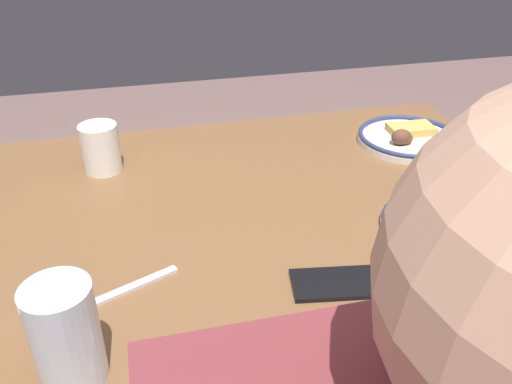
# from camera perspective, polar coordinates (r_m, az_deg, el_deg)

# --- Properties ---
(dining_table) EXTENTS (1.23, 0.87, 0.76)m
(dining_table) POSITION_cam_1_polar(r_m,az_deg,el_deg) (1.04, -1.10, -5.99)
(dining_table) COLOR brown
(dining_table) RESTS_ON ground_plane
(plate_near_main) EXTENTS (0.24, 0.24, 0.05)m
(plate_near_main) POSITION_cam_1_polar(r_m,az_deg,el_deg) (1.31, 15.94, 5.64)
(plate_near_main) COLOR silver
(plate_near_main) RESTS_ON dining_table
(plate_center_pancakes) EXTENTS (0.20, 0.20, 0.04)m
(plate_center_pancakes) POSITION_cam_1_polar(r_m,az_deg,el_deg) (1.00, 18.96, -3.08)
(plate_center_pancakes) COLOR silver
(plate_center_pancakes) RESTS_ON dining_table
(coffee_mug) EXTENTS (0.08, 0.11, 0.10)m
(coffee_mug) POSITION_cam_1_polar(r_m,az_deg,el_deg) (1.17, -16.26, 4.65)
(coffee_mug) COLOR white
(coffee_mug) RESTS_ON dining_table
(drinking_glass) EXTENTS (0.08, 0.08, 0.14)m
(drinking_glass) POSITION_cam_1_polar(r_m,az_deg,el_deg) (0.70, -19.58, -14.65)
(drinking_glass) COLOR silver
(drinking_glass) RESTS_ON dining_table
(cell_phone) EXTENTS (0.15, 0.09, 0.01)m
(cell_phone) POSITION_cam_1_polar(r_m,az_deg,el_deg) (0.84, 8.80, -9.61)
(cell_phone) COLOR black
(cell_phone) RESTS_ON dining_table
(fork_near) EXTENTS (0.19, 0.08, 0.01)m
(fork_near) POSITION_cam_1_polar(r_m,az_deg,el_deg) (0.72, -7.20, -17.67)
(fork_near) COLOR silver
(fork_near) RESTS_ON dining_table
(fork_far) EXTENTS (0.18, 0.09, 0.01)m
(fork_far) POSITION_cam_1_polar(r_m,az_deg,el_deg) (0.84, -14.40, -10.36)
(fork_far) COLOR silver
(fork_far) RESTS_ON dining_table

